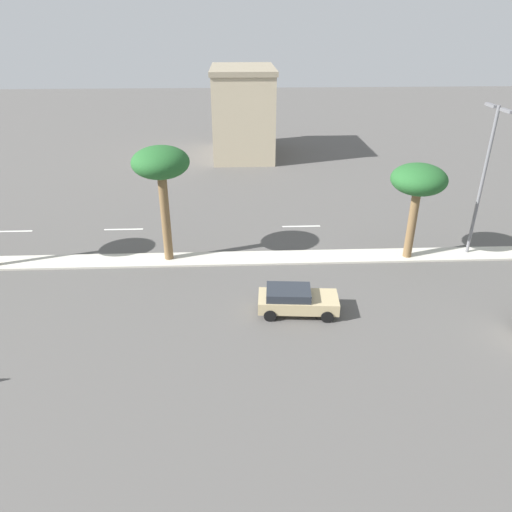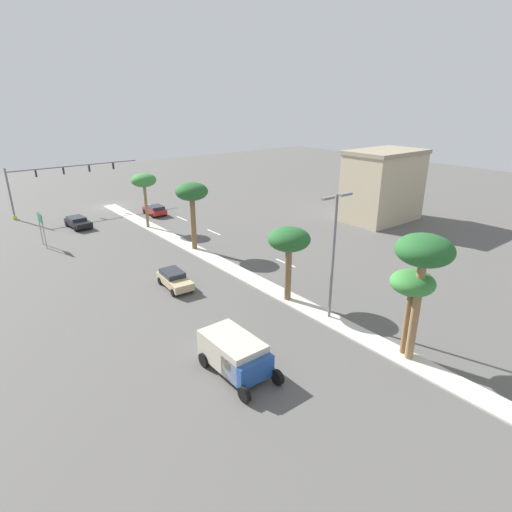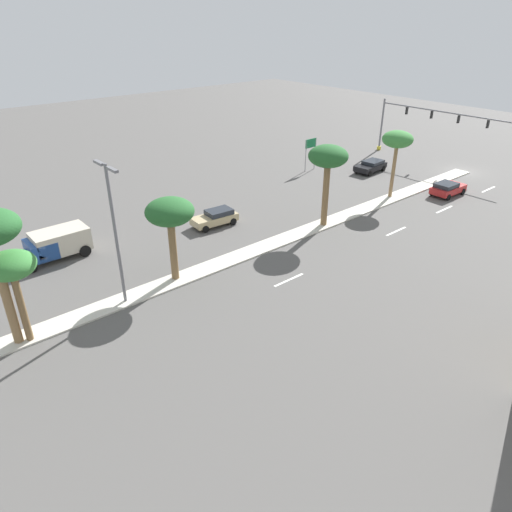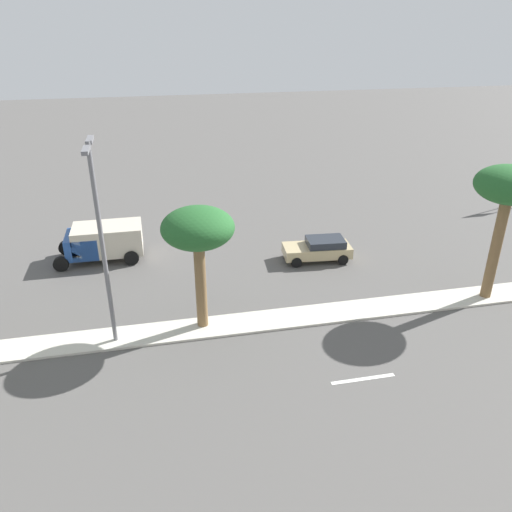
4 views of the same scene
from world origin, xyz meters
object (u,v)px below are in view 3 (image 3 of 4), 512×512
at_px(palm_tree_left, 328,159).
at_px(palm_tree_front, 170,214).
at_px(street_lamp_far, 114,225).
at_px(sedan_red_near, 448,188).
at_px(sedan_black_leading, 371,166).
at_px(directional_road_sign, 311,147).
at_px(box_truck, 55,243).
at_px(palm_tree_outboard, 397,141).
at_px(traffic_signal_gantry, 416,122).
at_px(palm_tree_center, 11,268).
at_px(sedan_tan_center, 216,217).

xyz_separation_m(palm_tree_left, palm_tree_front, (0.36, 15.19, -1.03)).
relative_size(palm_tree_front, street_lamp_far, 0.65).
relative_size(sedan_red_near, sedan_black_leading, 0.92).
distance_m(directional_road_sign, sedan_red_near, 16.20).
height_order(directional_road_sign, palm_tree_front, palm_tree_front).
distance_m(directional_road_sign, box_truck, 31.73).
relative_size(palm_tree_outboard, street_lamp_far, 0.73).
distance_m(traffic_signal_gantry, palm_tree_outboard, 16.52).
height_order(palm_tree_center, sedan_red_near, palm_tree_center).
xyz_separation_m(traffic_signal_gantry, sedan_tan_center, (-1.45, 32.69, -3.84)).
height_order(traffic_signal_gantry, street_lamp_far, street_lamp_far).
bearing_deg(box_truck, directional_road_sign, -84.18).
bearing_deg(palm_tree_front, traffic_signal_gantry, -79.66).
bearing_deg(sedan_red_near, palm_tree_center, 86.23).
bearing_deg(palm_tree_left, sedan_tan_center, 49.15).
distance_m(palm_tree_outboard, palm_tree_front, 25.81).
distance_m(sedan_black_leading, box_truck, 36.68).
height_order(palm_tree_front, street_lamp_far, street_lamp_far).
xyz_separation_m(traffic_signal_gantry, sedan_black_leading, (-0.49, 9.13, -3.88)).
xyz_separation_m(street_lamp_far, sedan_tan_center, (6.39, -11.99, -4.82)).
xyz_separation_m(palm_tree_center, sedan_tan_center, (6.59, -18.12, -4.08)).
relative_size(traffic_signal_gantry, sedan_black_leading, 4.11).
bearing_deg(box_truck, palm_tree_outboard, -105.77).
xyz_separation_m(palm_tree_front, sedan_black_leading, (6.91, -31.43, -4.34)).
relative_size(palm_tree_outboard, sedan_tan_center, 1.58).
bearing_deg(palm_tree_front, palm_tree_center, 93.52).
distance_m(directional_road_sign, sedan_tan_center, 19.55).
xyz_separation_m(palm_tree_outboard, palm_tree_left, (-0.47, 10.61, 0.21)).
height_order(traffic_signal_gantry, sedan_tan_center, traffic_signal_gantry).
height_order(sedan_black_leading, box_truck, box_truck).
relative_size(palm_tree_left, palm_tree_center, 1.27).
xyz_separation_m(palm_tree_front, box_truck, (8.86, 5.19, -3.82)).
bearing_deg(directional_road_sign, palm_tree_center, 109.15).
bearing_deg(traffic_signal_gantry, sedan_black_leading, 93.10).
bearing_deg(sedan_red_near, box_truck, 71.33).
distance_m(palm_tree_outboard, palm_tree_center, 36.06).
bearing_deg(sedan_red_near, sedan_tan_center, 68.01).
height_order(palm_tree_left, palm_tree_center, palm_tree_left).
height_order(directional_road_sign, sedan_tan_center, directional_road_sign).
height_order(palm_tree_center, box_truck, palm_tree_center).
bearing_deg(sedan_black_leading, sedan_red_near, 177.01).
distance_m(sedan_red_near, sedan_black_leading, 10.26).
height_order(palm_tree_outboard, sedan_tan_center, palm_tree_outboard).
distance_m(palm_tree_outboard, sedan_black_leading, 10.23).
height_order(traffic_signal_gantry, box_truck, traffic_signal_gantry).
bearing_deg(sedan_black_leading, street_lamp_far, 101.67).
bearing_deg(traffic_signal_gantry, palm_tree_center, 98.98).
bearing_deg(sedan_black_leading, palm_tree_outboard, 140.38).
bearing_deg(sedan_black_leading, palm_tree_center, 100.25).
bearing_deg(palm_tree_front, street_lamp_far, 96.00).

